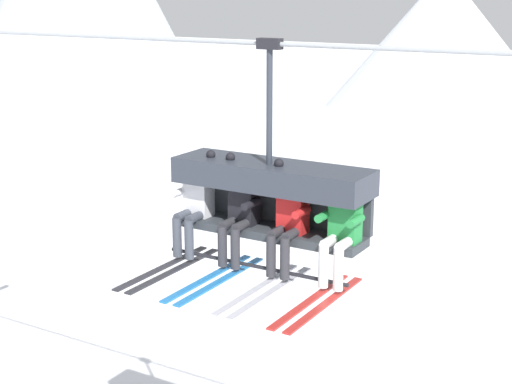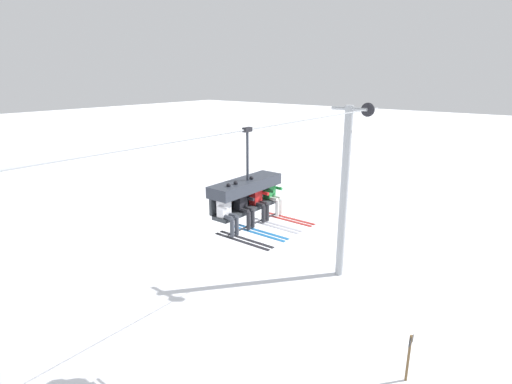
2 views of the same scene
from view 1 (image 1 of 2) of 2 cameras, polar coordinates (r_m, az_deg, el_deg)
mountain_peak_central at (r=56.71m, az=13.42°, el=10.76°), size 15.98×15.98×9.42m
lift_cable at (r=8.38m, az=5.38°, el=10.51°), size 15.97×0.05×0.05m
chairlift_chair at (r=9.05m, az=1.19°, el=0.33°), size 2.37×0.74×2.56m
skier_white at (r=9.45m, az=-4.58°, el=-0.82°), size 0.48×1.70×1.34m
skier_black at (r=9.11m, az=-1.28°, el=-1.38°), size 0.48×1.70×1.34m
skier_red at (r=8.79m, az=2.30°, el=-1.98°), size 0.48×1.70×1.34m
skier_green at (r=8.51m, az=6.14°, el=-2.76°), size 0.46×1.70×1.23m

